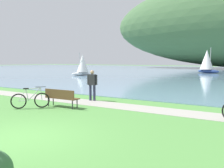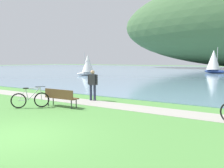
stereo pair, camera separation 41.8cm
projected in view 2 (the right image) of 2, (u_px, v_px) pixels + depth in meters
name	position (u px, v px, depth m)	size (l,w,h in m)	color
ground_plane	(13.00, 137.00, 7.33)	(200.00, 200.00, 0.00)	#518E42
shoreline_path	(120.00, 106.00, 12.24)	(60.00, 1.50, 0.01)	#A39E93
park_bench_near_camera	(61.00, 96.00, 11.96)	(1.81, 0.51, 0.88)	brown
bicycle_beside_path	(30.00, 99.00, 11.82)	(1.22, 1.36, 1.01)	black
person_at_shoreline	(93.00, 83.00, 13.85)	(0.60, 0.29, 1.71)	#282D47
sailboat_toward_hillside	(214.00, 61.00, 42.14)	(3.85, 2.65, 4.36)	navy
sailboat_far_off	(88.00, 65.00, 36.27)	(2.30, 2.88, 3.34)	white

